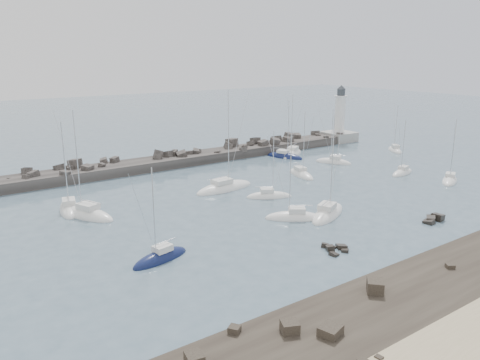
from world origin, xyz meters
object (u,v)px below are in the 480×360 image
sailboat_4 (224,189)px  sailboat_9 (402,173)px  sailboat_5 (294,218)px  sailboat_1 (86,215)px  sailboat_3 (69,209)px  sailboat_12 (395,151)px  sailboat_2 (160,258)px  sailboat_11 (450,181)px  sailboat_8 (285,157)px  lighthouse (339,129)px  sailboat_13 (269,197)px  sailboat_14 (292,154)px  sailboat_10 (333,162)px  sailboat_6 (301,175)px  sailboat_7 (328,214)px

sailboat_4 → sailboat_9: 34.00m
sailboat_5 → sailboat_1: bearing=142.6°
sailboat_3 → sailboat_12: 72.21m
sailboat_2 → sailboat_11: 54.92m
sailboat_9 → sailboat_8: bearing=110.5°
lighthouse → sailboat_11: size_ratio=1.24×
sailboat_2 → sailboat_13: size_ratio=1.01×
sailboat_9 → sailboat_12: (16.08, 13.85, 0.01)m
sailboat_1 → sailboat_8: bearing=15.6°
sailboat_12 → sailboat_14: 24.09m
sailboat_3 → sailboat_10: (52.09, -0.60, -0.02)m
sailboat_5 → sailboat_9: bearing=12.0°
sailboat_8 → sailboat_13: bearing=-134.9°
sailboat_6 → sailboat_8: bearing=60.9°
sailboat_2 → sailboat_13: 25.98m
sailboat_10 → sailboat_13: bearing=-156.8°
sailboat_4 → sailboat_9: (32.44, -10.19, -0.01)m
sailboat_2 → sailboat_3: size_ratio=0.83×
lighthouse → sailboat_2: (-67.74, -38.52, -2.95)m
lighthouse → sailboat_3: lighthouse is taller
sailboat_3 → sailboat_8: size_ratio=1.03×
sailboat_5 → sailboat_11: (34.62, -1.19, -0.01)m
sailboat_11 → sailboat_2: bearing=-179.7°
lighthouse → sailboat_10: (-19.04, -16.76, -2.95)m
lighthouse → sailboat_11: bearing=-108.5°
sailboat_5 → sailboat_3: bearing=138.6°
lighthouse → sailboat_3: 73.01m
sailboat_11 → sailboat_9: bearing=105.1°
sailboat_8 → sailboat_12: 26.45m
sailboat_13 → sailboat_3: bearing=157.1°
sailboat_10 → lighthouse: bearing=41.4°
sailboat_3 → sailboat_9: (56.13, -14.01, -0.02)m
sailboat_10 → sailboat_13: 27.37m
sailboat_10 → sailboat_9: bearing=-73.2°
sailboat_2 → sailboat_14: 57.15m
sailboat_6 → sailboat_12: (32.22, 4.11, 0.00)m
sailboat_3 → sailboat_7: size_ratio=0.91×
lighthouse → sailboat_6: bearing=-146.7°
sailboat_4 → sailboat_6: size_ratio=1.36×
sailboat_2 → sailboat_3: bearing=98.6°
sailboat_7 → lighthouse: bearing=42.1°
sailboat_5 → sailboat_10: 34.91m
sailboat_12 → sailboat_13: 46.64m
sailboat_11 → sailboat_12: 25.96m
sailboat_6 → sailboat_9: size_ratio=1.16×
sailboat_2 → sailboat_3: (-3.39, 22.36, 0.01)m
sailboat_3 → sailboat_5: (23.69, -20.89, -0.01)m
sailboat_10 → sailboat_12: sailboat_10 is taller
sailboat_10 → sailboat_12: bearing=1.2°
sailboat_4 → sailboat_6: 16.31m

